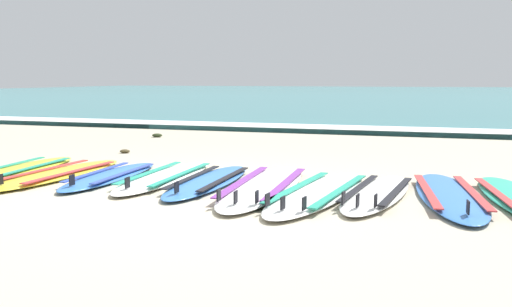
{
  "coord_description": "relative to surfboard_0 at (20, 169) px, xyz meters",
  "views": [
    {
      "loc": [
        2.23,
        -4.9,
        1.15
      ],
      "look_at": [
        0.3,
        1.3,
        0.25
      ],
      "focal_mm": 37.98,
      "sensor_mm": 36.0,
      "label": 1
    }
  ],
  "objects": [
    {
      "name": "surfboard_0",
      "position": [
        0.0,
        0.0,
        0.0
      ],
      "size": [
        0.71,
        2.17,
        0.18
      ],
      "color": "yellow",
      "rests_on": "ground"
    },
    {
      "name": "wave_foam_strip",
      "position": [
        2.52,
        6.23,
        0.02
      ],
      "size": [
        80.0,
        1.07,
        0.11
      ],
      "primitive_type": "cube",
      "color": "white",
      "rests_on": "ground"
    },
    {
      "name": "surfboard_3",
      "position": [
        1.94,
        0.11,
        -0.0
      ],
      "size": [
        0.6,
        2.23,
        0.18
      ],
      "color": "white",
      "rests_on": "ground"
    },
    {
      "name": "surfboard_1",
      "position": [
        0.65,
        -0.13,
        -0.0
      ],
      "size": [
        0.65,
        2.28,
        0.18
      ],
      "color": "yellow",
      "rests_on": "ground"
    },
    {
      "name": "surfboard_8",
      "position": [
        5.01,
        0.04,
        -0.0
      ],
      "size": [
        0.85,
        2.36,
        0.18
      ],
      "color": "#3875CC",
      "rests_on": "ground"
    },
    {
      "name": "seaweed_clump_near_shoreline",
      "position": [
        -0.29,
        4.15,
        -0.0
      ],
      "size": [
        0.21,
        0.16,
        0.07
      ],
      "primitive_type": "ellipsoid",
      "color": "#2D381E",
      "rests_on": "ground"
    },
    {
      "name": "seaweed_clump_mid_sand",
      "position": [
        0.31,
        1.93,
        -0.01
      ],
      "size": [
        0.16,
        0.13,
        0.06
      ],
      "primitive_type": "ellipsoid",
      "color": "#4C4228",
      "rests_on": "ground"
    },
    {
      "name": "surfboard_4",
      "position": [
        2.52,
        -0.01,
        -0.0
      ],
      "size": [
        0.54,
        2.09,
        0.18
      ],
      "color": "#3875CC",
      "rests_on": "ground"
    },
    {
      "name": "surfboard_6",
      "position": [
        3.78,
        -0.22,
        -0.0
      ],
      "size": [
        0.93,
        2.49,
        0.18
      ],
      "color": "white",
      "rests_on": "ground"
    },
    {
      "name": "surfboard_7",
      "position": [
        4.34,
        -0.1,
        0.0
      ],
      "size": [
        0.76,
        2.08,
        0.18
      ],
      "color": "white",
      "rests_on": "ground"
    },
    {
      "name": "surfboard_2",
      "position": [
        1.31,
        -0.04,
        -0.0
      ],
      "size": [
        0.57,
        1.98,
        0.18
      ],
      "color": "#3875CC",
      "rests_on": "ground"
    },
    {
      "name": "ground_plane",
      "position": [
        2.52,
        -0.52,
        -0.04
      ],
      "size": [
        80.0,
        80.0,
        0.0
      ],
      "primitive_type": "plane",
      "color": "#B7AD93"
    },
    {
      "name": "sea",
      "position": [
        2.52,
        35.69,
        0.01
      ],
      "size": [
        80.0,
        60.0,
        0.1
      ],
      "primitive_type": "cube",
      "color": "teal",
      "rests_on": "ground"
    },
    {
      "name": "surfboard_5",
      "position": [
        3.17,
        -0.07,
        -0.0
      ],
      "size": [
        0.74,
        2.59,
        0.18
      ],
      "color": "white",
      "rests_on": "ground"
    }
  ]
}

